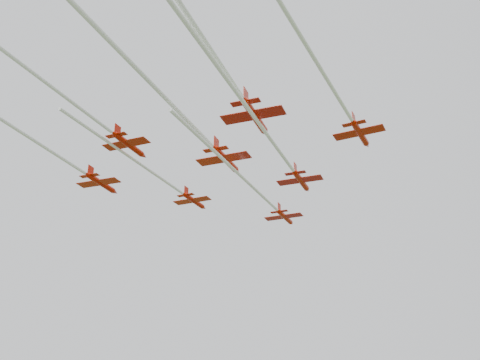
% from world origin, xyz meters
% --- Properties ---
extents(jet_lead, '(15.21, 54.68, 2.51)m').
position_xyz_m(jet_lead, '(4.95, 9.29, 48.22)').
color(jet_lead, '#BC1300').
extents(jet_row2_left, '(13.46, 45.71, 2.41)m').
position_xyz_m(jet_row2_left, '(-12.51, 2.61, 49.60)').
color(jet_row2_left, '#BC1300').
extents(jet_row2_right, '(14.75, 60.82, 2.57)m').
position_xyz_m(jet_row2_right, '(10.12, -10.97, 48.94)').
color(jet_row2_right, '#BC1300').
extents(jet_row3_left, '(10.55, 42.89, 2.56)m').
position_xyz_m(jet_row3_left, '(-26.13, -9.69, 49.05)').
color(jet_row3_left, '#BC1300').
extents(jet_row3_mid, '(15.26, 60.08, 2.95)m').
position_xyz_m(jet_row3_mid, '(-2.36, -17.90, 50.55)').
color(jet_row3_mid, '#BC1300').
extents(jet_row3_right, '(20.02, 62.17, 2.46)m').
position_xyz_m(jet_row3_right, '(19.22, -26.32, 50.49)').
color(jet_row3_right, '#BC1300').
extents(jet_row4_left, '(16.71, 66.28, 2.43)m').
position_xyz_m(jet_row4_left, '(-17.83, -32.53, 49.84)').
color(jet_row4_left, '#BC1300').
extents(jet_row4_right, '(11.03, 44.32, 2.90)m').
position_xyz_m(jet_row4_right, '(6.86, -27.35, 49.90)').
color(jet_row4_right, '#BC1300').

